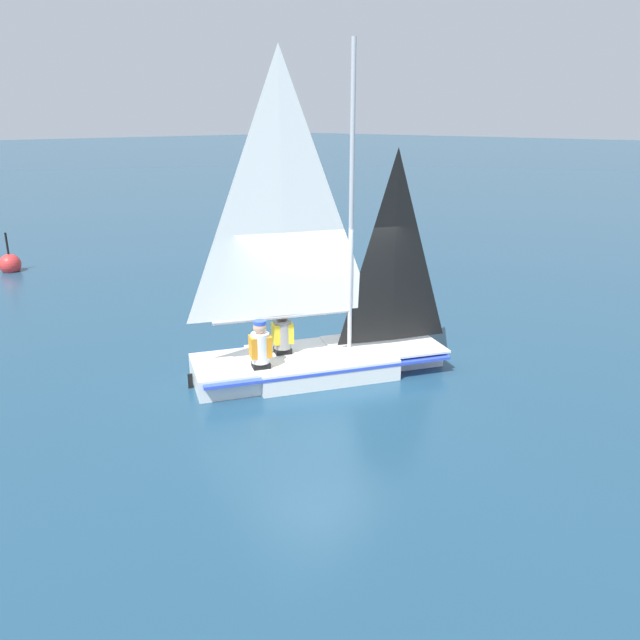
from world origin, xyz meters
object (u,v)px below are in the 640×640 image
sailor_crew (261,352)px  buoy_marker (10,264)px  sailor_helm (283,338)px  sailboat_main (318,329)px

sailor_crew → buoy_marker: bearing=116.5°
sailor_crew → buoy_marker: (0.22, 11.49, -0.41)m
sailor_helm → buoy_marker: sailor_helm is taller
buoy_marker → sailor_helm: bearing=-87.6°
sailboat_main → sailor_helm: bearing=162.1°
sailboat_main → sailor_crew: 1.16m
sailor_helm → buoy_marker: size_ratio=0.95×
sailor_helm → sailor_crew: same height
sailboat_main → buoy_marker: sailboat_main is taller
sailor_helm → sailor_crew: bearing=-133.8°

